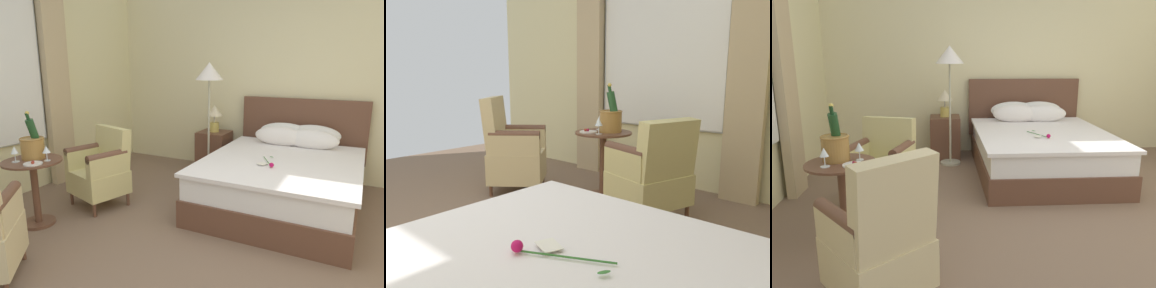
# 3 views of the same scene
# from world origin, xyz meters

# --- Properties ---
(ground_plane) EXTENTS (7.16, 7.16, 0.00)m
(ground_plane) POSITION_xyz_m (0.00, 0.00, 0.00)
(ground_plane) COLOR #775D49
(wall_headboard_side) EXTENTS (5.78, 0.12, 3.15)m
(wall_headboard_side) POSITION_xyz_m (0.00, 2.73, 1.58)
(wall_headboard_side) COLOR beige
(wall_headboard_side) RESTS_ON ground
(bed) EXTENTS (1.69, 2.19, 1.13)m
(bed) POSITION_xyz_m (0.16, 1.61, 0.33)
(bed) COLOR brown
(bed) RESTS_ON ground
(nightstand) EXTENTS (0.46, 0.45, 0.61)m
(nightstand) POSITION_xyz_m (-1.05, 2.33, 0.31)
(nightstand) COLOR brown
(nightstand) RESTS_ON ground
(bedside_lamp) EXTENTS (0.23, 0.23, 0.39)m
(bedside_lamp) POSITION_xyz_m (-1.05, 2.33, 0.87)
(bedside_lamp) COLOR tan
(bedside_lamp) RESTS_ON nightstand
(floor_lamp_brass) EXTENTS (0.38, 0.38, 1.62)m
(floor_lamp_brass) POSITION_xyz_m (-0.98, 1.98, 1.39)
(floor_lamp_brass) COLOR #B9B69E
(floor_lamp_brass) RESTS_ON ground
(side_table_round) EXTENTS (0.56, 0.56, 0.68)m
(side_table_round) POSITION_xyz_m (-1.94, -0.12, 0.42)
(side_table_round) COLOR brown
(side_table_round) RESTS_ON ground
(champagne_bucket) EXTENTS (0.23, 0.23, 0.48)m
(champagne_bucket) POSITION_xyz_m (-1.98, -0.07, 0.81)
(champagne_bucket) COLOR #A17338
(champagne_bucket) RESTS_ON side_table_round
(wine_glass_near_bucket) EXTENTS (0.07, 0.07, 0.16)m
(wine_glass_near_bucket) POSITION_xyz_m (-2.02, -0.24, 0.79)
(wine_glass_near_bucket) COLOR white
(wine_glass_near_bucket) RESTS_ON side_table_round
(wine_glass_near_edge) EXTENTS (0.07, 0.07, 0.15)m
(wine_glass_near_edge) POSITION_xyz_m (-1.79, -0.07, 0.79)
(wine_glass_near_edge) COLOR white
(wine_glass_near_edge) RESTS_ON side_table_round
(snack_plate) EXTENTS (0.17, 0.17, 0.04)m
(snack_plate) POSITION_xyz_m (-1.81, -0.22, 0.69)
(snack_plate) COLOR white
(snack_plate) RESTS_ON side_table_round
(armchair_by_window) EXTENTS (0.70, 0.68, 0.90)m
(armchair_by_window) POSITION_xyz_m (-1.70, 0.58, 0.42)
(armchair_by_window) COLOR brown
(armchair_by_window) RESTS_ON ground
(armchair_facing_bed) EXTENTS (0.78, 0.79, 1.01)m
(armchair_facing_bed) POSITION_xyz_m (-1.49, -1.00, 0.42)
(armchair_facing_bed) COLOR brown
(armchair_facing_bed) RESTS_ON ground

